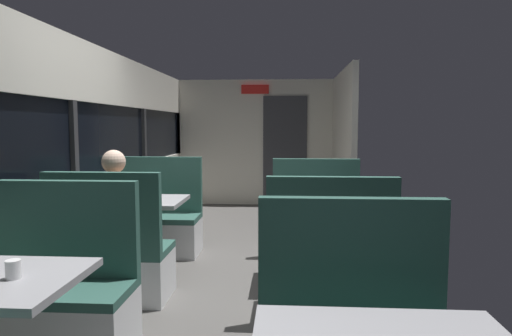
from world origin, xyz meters
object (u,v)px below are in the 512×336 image
bench_mid_window_facing_end (112,261)px  coffee_cup_primary (13,269)px  dining_table_rear_aisle (322,216)px  bench_near_window_facing_entry (59,303)px  bench_rear_aisle_facing_end (329,274)px  coffee_cup_secondary (345,199)px  bench_mid_window_facing_entry (158,225)px  seated_passenger (114,235)px  bench_rear_aisle_facing_entry (316,231)px  dining_table_mid_window (138,209)px

bench_mid_window_facing_end → coffee_cup_primary: size_ratio=12.22×
coffee_cup_primary → dining_table_rear_aisle: bearing=52.3°
bench_near_window_facing_entry → bench_rear_aisle_facing_end: same height
coffee_cup_secondary → bench_mid_window_facing_entry: bearing=158.3°
dining_table_rear_aisle → seated_passenger: seated_passenger is taller
seated_passenger → coffee_cup_secondary: size_ratio=14.00×
dining_table_rear_aisle → coffee_cup_secondary: bearing=23.6°
bench_near_window_facing_entry → bench_mid_window_facing_end: 0.89m
bench_rear_aisle_facing_entry → seated_passenger: bearing=-147.8°
dining_table_mid_window → coffee_cup_primary: (0.17, -2.30, 0.15)m
bench_near_window_facing_entry → bench_rear_aisle_facing_entry: 2.75m
bench_mid_window_facing_end → dining_table_rear_aisle: 1.88m
coffee_cup_primary → coffee_cup_secondary: (1.85, 2.20, 0.00)m
coffee_cup_primary → coffee_cup_secondary: same height
bench_rear_aisle_facing_end → coffee_cup_secondary: bench_rear_aisle_facing_end is taller
coffee_cup_secondary → bench_near_window_facing_entry: bearing=-143.6°
dining_table_mid_window → coffee_cup_secondary: 2.02m
bench_near_window_facing_entry → seated_passenger: (0.00, 0.96, 0.21)m
bench_mid_window_facing_end → coffee_cup_secondary: bearing=16.5°
coffee_cup_primary → bench_rear_aisle_facing_end: bearing=40.8°
bench_near_window_facing_entry → bench_mid_window_facing_entry: size_ratio=1.00×
dining_table_mid_window → dining_table_rear_aisle: 1.80m
dining_table_mid_window → dining_table_rear_aisle: same height
seated_passenger → bench_rear_aisle_facing_end: bearing=-8.7°
dining_table_rear_aisle → bench_rear_aisle_facing_entry: size_ratio=0.82×
bench_near_window_facing_entry → dining_table_mid_window: bearing=90.0°
dining_table_rear_aisle → dining_table_mid_window: bearing=173.6°
dining_table_mid_window → dining_table_rear_aisle: bearing=-6.4°
bench_rear_aisle_facing_entry → bench_mid_window_facing_end: bearing=-146.2°
bench_mid_window_facing_entry → coffee_cup_secondary: bench_mid_window_facing_entry is taller
bench_near_window_facing_entry → coffee_cup_primary: bench_near_window_facing_entry is taller
dining_table_mid_window → coffee_cup_secondary: bearing=-2.9°
bench_mid_window_facing_entry → dining_table_rear_aisle: bearing=-26.7°
dining_table_rear_aisle → seated_passenger: size_ratio=0.71×
seated_passenger → coffee_cup_secondary: 2.09m
bench_mid_window_facing_end → coffee_cup_secondary: size_ratio=12.22×
seated_passenger → coffee_cup_primary: 1.70m
bench_near_window_facing_entry → bench_mid_window_facing_entry: 2.29m
bench_mid_window_facing_entry → coffee_cup_primary: bench_mid_window_facing_entry is taller
bench_rear_aisle_facing_end → coffee_cup_primary: (-1.62, -1.40, 0.46)m
dining_table_rear_aisle → coffee_cup_primary: bearing=-127.7°
coffee_cup_secondary → dining_table_mid_window: bearing=177.1°
bench_near_window_facing_entry → bench_rear_aisle_facing_end: size_ratio=1.00×
bench_rear_aisle_facing_end → bench_rear_aisle_facing_entry: (0.00, 1.40, 0.00)m
dining_table_rear_aisle → coffee_cup_primary: size_ratio=10.00×
bench_mid_window_facing_end → bench_mid_window_facing_entry: (0.00, 1.40, 0.00)m
dining_table_rear_aisle → coffee_cup_secondary: coffee_cup_secondary is taller
bench_mid_window_facing_end → coffee_cup_primary: 1.67m
dining_table_mid_window → coffee_cup_secondary: size_ratio=10.00×
coffee_cup_primary → bench_near_window_facing_entry: bearing=103.1°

